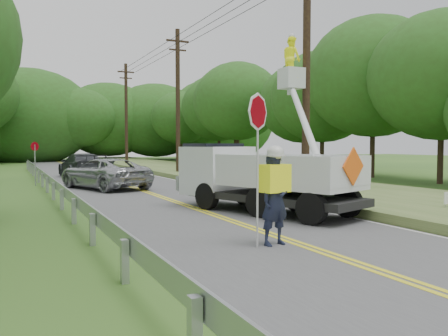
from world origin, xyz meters
name	(u,v)px	position (x,y,z in m)	size (l,w,h in m)	color
ground	(369,269)	(0.00, 0.00, 0.00)	(140.00, 140.00, 0.00)	#325722
road	(148,193)	(0.00, 14.00, 0.01)	(7.20, 96.00, 0.03)	#505053
guardrail	(51,182)	(-4.02, 14.91, 0.55)	(0.18, 48.00, 0.77)	#A1A3AA
utility_poles	(221,88)	(5.00, 17.02, 5.27)	(1.60, 43.30, 10.00)	black
tall_grass_verge	(282,184)	(7.10, 14.00, 0.15)	(7.00, 96.00, 0.30)	#4B652E
treeline_right	(298,95)	(15.65, 25.23, 6.11)	(10.44, 55.48, 10.54)	#332319
treeline_horizon	(67,118)	(1.43, 56.21, 5.50)	(57.10, 15.00, 12.15)	#2C4F1C
flagger	(275,192)	(-0.54, 2.30, 1.17)	(1.19, 0.59, 3.25)	#191E33
bucket_truck	(251,166)	(1.71, 7.50, 1.47)	(4.97, 6.66, 6.30)	black
suv_silver	(104,173)	(-1.42, 16.71, 0.76)	(2.46, 5.33, 1.48)	#A9ABB0
suv_darkgrey	(82,165)	(-1.32, 24.90, 0.80)	(2.20, 5.41, 1.57)	#373A3E
stop_sign_permanent	(35,157)	(-4.38, 19.94, 1.52)	(0.44, 0.28, 2.32)	#A1A3AA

